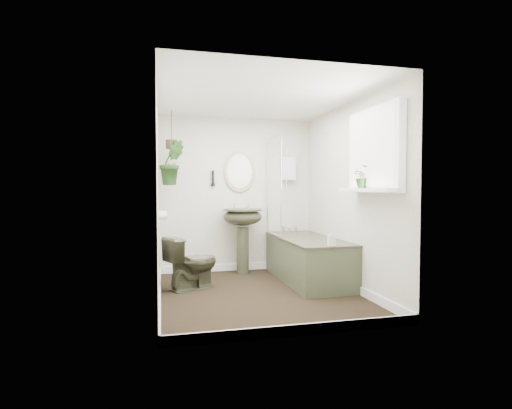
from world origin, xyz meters
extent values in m
cube|color=black|center=(0.00, 0.00, -0.01)|extent=(2.30, 2.80, 0.02)
cube|color=white|center=(0.00, 0.00, 2.31)|extent=(2.30, 2.80, 0.02)
cube|color=silver|center=(0.00, 1.41, 1.15)|extent=(2.30, 0.02, 2.30)
cube|color=silver|center=(0.00, -1.41, 1.15)|extent=(2.30, 0.02, 2.30)
cube|color=silver|center=(-1.16, 0.00, 1.15)|extent=(0.02, 2.80, 2.30)
cube|color=silver|center=(1.16, 0.00, 1.15)|extent=(0.02, 2.80, 2.30)
cube|color=white|center=(0.00, 0.00, 0.05)|extent=(2.30, 2.80, 0.10)
cube|color=white|center=(0.80, 1.34, 1.55)|extent=(0.20, 0.10, 0.35)
ellipsoid|color=tan|center=(0.04, 1.37, 1.50)|extent=(0.46, 0.03, 0.62)
cylinder|color=black|center=(-0.36, 1.36, 1.40)|extent=(0.04, 0.04, 0.22)
cylinder|color=white|center=(-1.10, 0.70, 0.90)|extent=(0.11, 0.11, 0.11)
cube|color=white|center=(1.09, -0.70, 1.65)|extent=(0.08, 1.00, 0.90)
cube|color=white|center=(1.02, -0.70, 1.23)|extent=(0.18, 1.00, 0.04)
cube|color=white|center=(1.04, -0.70, 1.65)|extent=(0.01, 0.86, 0.76)
imported|color=#313222|center=(-0.75, 0.42, 0.33)|extent=(0.74, 0.61, 0.66)
imported|color=black|center=(1.04, -0.56, 1.37)|extent=(0.28, 0.26, 0.25)
imported|color=black|center=(-0.97, 0.99, 1.59)|extent=(0.38, 0.33, 0.61)
imported|color=#372F2E|center=(0.79, -0.29, 0.67)|extent=(0.10, 0.10, 0.18)
cylinder|color=#3B2C20|center=(-0.97, 0.99, 1.84)|extent=(0.16, 0.16, 0.12)
camera|label=1|loc=(-1.12, -4.53, 1.24)|focal=28.00mm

